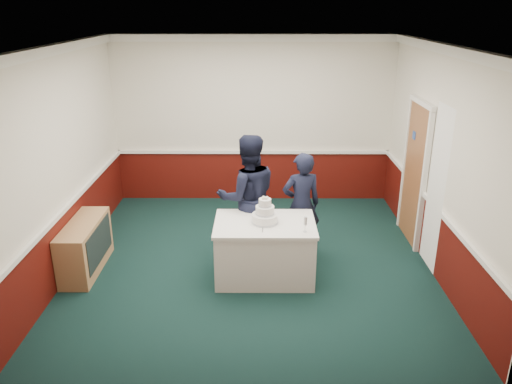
{
  "coord_description": "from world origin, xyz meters",
  "views": [
    {
      "loc": [
        0.1,
        -6.36,
        3.45
      ],
      "look_at": [
        0.07,
        -0.1,
        1.1
      ],
      "focal_mm": 35.0,
      "sensor_mm": 36.0,
      "label": 1
    }
  ],
  "objects_px": {
    "cake_table": "(265,249)",
    "sideboard": "(85,247)",
    "champagne_flute": "(305,222)",
    "person_man": "(248,197)",
    "person_woman": "(301,205)",
    "cake_knife": "(263,229)",
    "wedding_cake": "(265,215)"
  },
  "relations": [
    {
      "from": "sideboard",
      "to": "person_man",
      "type": "relative_size",
      "value": 0.66
    },
    {
      "from": "person_woman",
      "to": "wedding_cake",
      "type": "bearing_deg",
      "value": 38.09
    },
    {
      "from": "cake_table",
      "to": "sideboard",
      "type": "bearing_deg",
      "value": 176.19
    },
    {
      "from": "cake_knife",
      "to": "person_woman",
      "type": "relative_size",
      "value": 0.14
    },
    {
      "from": "wedding_cake",
      "to": "person_woman",
      "type": "bearing_deg",
      "value": 50.85
    },
    {
      "from": "wedding_cake",
      "to": "cake_knife",
      "type": "bearing_deg",
      "value": -98.53
    },
    {
      "from": "cake_table",
      "to": "person_man",
      "type": "bearing_deg",
      "value": 110.81
    },
    {
      "from": "cake_table",
      "to": "champagne_flute",
      "type": "xyz_separation_m",
      "value": [
        0.5,
        -0.28,
        0.53
      ]
    },
    {
      "from": "sideboard",
      "to": "cake_knife",
      "type": "height_order",
      "value": "cake_knife"
    },
    {
      "from": "champagne_flute",
      "to": "person_woman",
      "type": "relative_size",
      "value": 0.13
    },
    {
      "from": "cake_table",
      "to": "champagne_flute",
      "type": "height_order",
      "value": "champagne_flute"
    },
    {
      "from": "person_man",
      "to": "person_woman",
      "type": "xyz_separation_m",
      "value": [
        0.76,
        0.03,
        -0.13
      ]
    },
    {
      "from": "champagne_flute",
      "to": "person_man",
      "type": "distance_m",
      "value": 1.16
    },
    {
      "from": "cake_table",
      "to": "person_woman",
      "type": "height_order",
      "value": "person_woman"
    },
    {
      "from": "person_man",
      "to": "wedding_cake",
      "type": "bearing_deg",
      "value": 98.86
    },
    {
      "from": "sideboard",
      "to": "person_woman",
      "type": "relative_size",
      "value": 0.77
    },
    {
      "from": "sideboard",
      "to": "cake_knife",
      "type": "distance_m",
      "value": 2.5
    },
    {
      "from": "cake_knife",
      "to": "sideboard",
      "type": "bearing_deg",
      "value": 174.03
    },
    {
      "from": "cake_knife",
      "to": "person_man",
      "type": "height_order",
      "value": "person_man"
    },
    {
      "from": "person_man",
      "to": "sideboard",
      "type": "bearing_deg",
      "value": -0.52
    },
    {
      "from": "wedding_cake",
      "to": "cake_table",
      "type": "bearing_deg",
      "value": -90.0
    },
    {
      "from": "sideboard",
      "to": "wedding_cake",
      "type": "bearing_deg",
      "value": -3.81
    },
    {
      "from": "sideboard",
      "to": "cake_knife",
      "type": "relative_size",
      "value": 5.45
    },
    {
      "from": "champagne_flute",
      "to": "person_woman",
      "type": "height_order",
      "value": "person_woman"
    },
    {
      "from": "sideboard",
      "to": "wedding_cake",
      "type": "height_order",
      "value": "wedding_cake"
    },
    {
      "from": "cake_table",
      "to": "cake_knife",
      "type": "distance_m",
      "value": 0.44
    },
    {
      "from": "cake_table",
      "to": "cake_knife",
      "type": "xyz_separation_m",
      "value": [
        -0.03,
        -0.2,
        0.39
      ]
    },
    {
      "from": "cake_table",
      "to": "person_man",
      "type": "height_order",
      "value": "person_man"
    },
    {
      "from": "wedding_cake",
      "to": "champagne_flute",
      "type": "xyz_separation_m",
      "value": [
        0.5,
        -0.28,
        0.03
      ]
    },
    {
      "from": "cake_table",
      "to": "person_man",
      "type": "relative_size",
      "value": 0.73
    },
    {
      "from": "cake_table",
      "to": "person_woman",
      "type": "bearing_deg",
      "value": 50.85
    },
    {
      "from": "champagne_flute",
      "to": "wedding_cake",
      "type": "bearing_deg",
      "value": 150.75
    }
  ]
}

